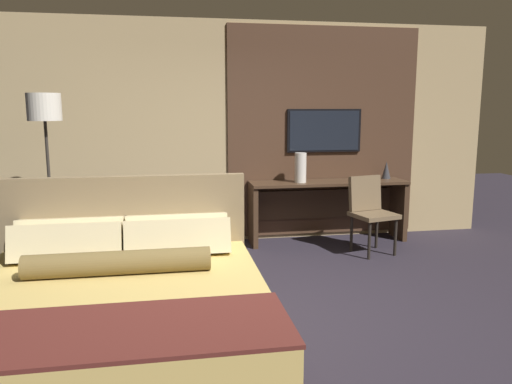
# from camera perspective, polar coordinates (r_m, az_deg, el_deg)

# --- Properties ---
(ground_plane) EXTENTS (16.00, 16.00, 0.00)m
(ground_plane) POSITION_cam_1_polar(r_m,az_deg,el_deg) (4.20, 0.19, -14.62)
(ground_plane) COLOR #28232D
(wall_back_tv_panel) EXTENTS (7.20, 0.09, 2.80)m
(wall_back_tv_panel) POSITION_cam_1_polar(r_m,az_deg,el_deg) (6.43, -2.25, 6.74)
(wall_back_tv_panel) COLOR tan
(wall_back_tv_panel) RESTS_ON ground_plane
(bed) EXTENTS (2.00, 2.10, 1.16)m
(bed) POSITION_cam_1_polar(r_m,az_deg,el_deg) (3.61, -15.42, -13.28)
(bed) COLOR #33281E
(bed) RESTS_ON ground_plane
(desk) EXTENTS (2.03, 0.48, 0.79)m
(desk) POSITION_cam_1_polar(r_m,az_deg,el_deg) (6.54, 8.12, -0.88)
(desk) COLOR #422D1E
(desk) RESTS_ON ground_plane
(tv) EXTENTS (0.99, 0.04, 0.56)m
(tv) POSITION_cam_1_polar(r_m,az_deg,el_deg) (6.61, 7.80, 6.97)
(tv) COLOR black
(desk_chair) EXTENTS (0.56, 0.56, 0.92)m
(desk_chair) POSITION_cam_1_polar(r_m,az_deg,el_deg) (6.11, 12.86, -1.66)
(desk_chair) COLOR brown
(desk_chair) RESTS_ON ground_plane
(floor_lamp) EXTENTS (0.34, 0.34, 1.87)m
(floor_lamp) POSITION_cam_1_polar(r_m,az_deg,el_deg) (5.61, -22.96, 7.38)
(floor_lamp) COLOR #282623
(floor_lamp) RESTS_ON ground_plane
(vase_tall) EXTENTS (0.15, 0.15, 0.37)m
(vase_tall) POSITION_cam_1_polar(r_m,az_deg,el_deg) (6.29, 5.10, 2.79)
(vase_tall) COLOR silver
(vase_tall) RESTS_ON desk
(vase_short) EXTENTS (0.12, 0.12, 0.23)m
(vase_short) POSITION_cam_1_polar(r_m,az_deg,el_deg) (6.85, 14.66, 2.45)
(vase_short) COLOR #333338
(vase_short) RESTS_ON desk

